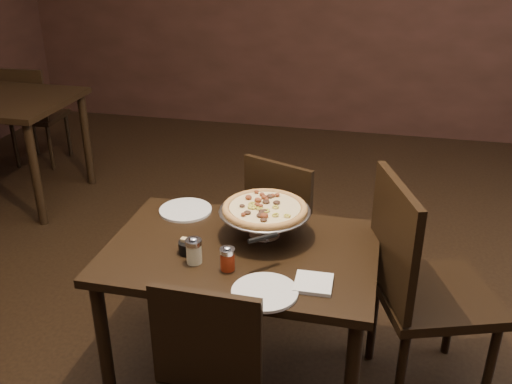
# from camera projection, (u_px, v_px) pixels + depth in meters

# --- Properties ---
(room) EXTENTS (6.04, 7.04, 2.84)m
(room) POSITION_uv_depth(u_px,v_px,m) (249.00, 66.00, 2.01)
(room) COLOR black
(room) RESTS_ON ground
(dining_table) EXTENTS (1.09, 0.73, 0.68)m
(dining_table) POSITION_uv_depth(u_px,v_px,m) (241.00, 267.00, 2.33)
(dining_table) COLOR black
(dining_table) RESTS_ON ground
(pizza_stand) EXTENTS (0.38, 0.38, 0.16)m
(pizza_stand) POSITION_uv_depth(u_px,v_px,m) (265.00, 209.00, 2.32)
(pizza_stand) COLOR #B4B4BB
(pizza_stand) RESTS_ON dining_table
(parmesan_shaker) EXTENTS (0.06, 0.06, 0.11)m
(parmesan_shaker) POSITION_uv_depth(u_px,v_px,m) (194.00, 251.00, 2.17)
(parmesan_shaker) COLOR beige
(parmesan_shaker) RESTS_ON dining_table
(pepper_flake_shaker) EXTENTS (0.06, 0.06, 0.10)m
(pepper_flake_shaker) POSITION_uv_depth(u_px,v_px,m) (227.00, 258.00, 2.13)
(pepper_flake_shaker) COLOR maroon
(pepper_flake_shaker) RESTS_ON dining_table
(packet_caddy) EXTENTS (0.08, 0.08, 0.06)m
(packet_caddy) POSITION_uv_depth(u_px,v_px,m) (188.00, 247.00, 2.25)
(packet_caddy) COLOR black
(packet_caddy) RESTS_ON dining_table
(napkin_stack) EXTENTS (0.14, 0.14, 0.01)m
(napkin_stack) POSITION_uv_depth(u_px,v_px,m) (313.00, 283.00, 2.05)
(napkin_stack) COLOR silver
(napkin_stack) RESTS_ON dining_table
(plate_left) EXTENTS (0.24, 0.24, 0.01)m
(plate_left) POSITION_uv_depth(u_px,v_px,m) (186.00, 210.00, 2.58)
(plate_left) COLOR silver
(plate_left) RESTS_ON dining_table
(plate_near) EXTENTS (0.24, 0.24, 0.01)m
(plate_near) POSITION_uv_depth(u_px,v_px,m) (265.00, 292.00, 2.01)
(plate_near) COLOR silver
(plate_near) RESTS_ON dining_table
(serving_spatula) EXTENTS (0.16, 0.16, 0.02)m
(serving_spatula) POSITION_uv_depth(u_px,v_px,m) (263.00, 238.00, 2.11)
(serving_spatula) COLOR #B4B4BB
(serving_spatula) RESTS_ON pizza_stand
(chair_far) EXTENTS (0.50, 0.50, 0.82)m
(chair_far) POSITION_uv_depth(u_px,v_px,m) (288.00, 223.00, 2.97)
(chair_far) COLOR black
(chair_far) RESTS_ON ground
(chair_side) EXTENTS (0.58, 0.58, 0.98)m
(chair_side) POSITION_uv_depth(u_px,v_px,m) (419.00, 283.00, 2.31)
(chair_side) COLOR black
(chair_side) RESTS_ON ground
(bg_chair_far) EXTENTS (0.41, 0.41, 0.84)m
(bg_chair_far) POSITION_uv_depth(u_px,v_px,m) (33.00, 112.00, 4.68)
(bg_chair_far) COLOR black
(bg_chair_far) RESTS_ON ground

